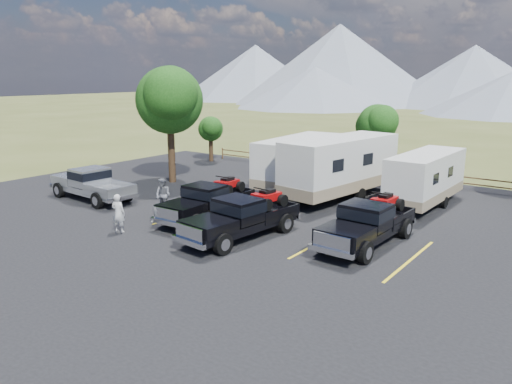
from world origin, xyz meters
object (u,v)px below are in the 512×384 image
Objects in this scene: trailer_center at (340,167)px; trailer_right at (426,179)px; pickup_silver at (92,184)px; person_a at (118,213)px; rig_right at (368,222)px; trailer_left at (298,162)px; rig_left at (208,200)px; rig_center at (243,216)px; person_b at (163,195)px; tree_big_nw at (169,100)px.

trailer_center is 1.22× the size of trailer_right.
pickup_silver is 6.99m from person_a.
trailer_center is at bearing 127.52° from rig_right.
rig_left is at bearing -93.73° from trailer_left.
rig_right is (4.95, 2.47, -0.00)m from rig_center.
person_b is (-2.82, -0.46, -0.05)m from rig_left.
trailer_right is at bearing 46.54° from rig_left.
rig_center reaches higher than person_b.
trailer_center is (3.39, 7.89, 0.93)m from rig_left.
person_b is at bearing -118.31° from trailer_center.
pickup_silver is (-8.18, -9.75, -0.76)m from trailer_left.
trailer_right reaches higher than rig_center.
rig_left is 0.95× the size of rig_center.
rig_right is at bearing -14.58° from tree_big_nw.
trailer_center reaches higher than pickup_silver.
trailer_right reaches higher than pickup_silver.
tree_big_nw is at bearing -165.78° from trailer_right.
tree_big_nw reaches higher than trailer_left.
trailer_left is at bearing 88.17° from rig_left.
person_b is (5.28, -5.81, -4.64)m from tree_big_nw.
trailer_center reaches higher than rig_center.
rig_center is at bearing -24.43° from rig_left.
trailer_right is 4.70× the size of person_b.
rig_left is 8.24m from pickup_silver.
rig_center is 11.46m from pickup_silver.
person_b is (-6.11, 0.91, -0.09)m from rig_center.
tree_big_nw is at bearing 155.76° from rig_center.
pickup_silver is (-8.17, -1.09, 0.01)m from rig_left.
person_a is at bearing -56.83° from tree_big_nw.
tree_big_nw is at bearing -177.37° from pickup_silver.
person_b is (-11.06, -1.56, -0.09)m from rig_right.
tree_big_nw reaches higher than pickup_silver.
trailer_left is at bearing 139.39° from rig_right.
rig_left is 3.33× the size of person_a.
person_b is (5.35, 0.62, -0.06)m from pickup_silver.
tree_big_nw is 17.49m from rig_right.
trailer_left is 0.91× the size of trailer_center.
rig_center is 5.53m from rig_right.
rig_right is at bearing 32.79° from rig_center.
person_a is (-1.89, -4.16, -0.05)m from rig_left.
trailer_left reaches higher than rig_center.
pickup_silver is at bearing -170.45° from rig_right.
tree_big_nw is at bearing -161.45° from trailer_left.
rig_right is 11.17m from person_b.
rig_center is at bearing -113.37° from trailer_right.
rig_right is (16.35, -4.25, -4.55)m from tree_big_nw.
tree_big_nw is 17.08m from trailer_right.
trailer_right reaches higher than rig_left.
rig_center is at bearing -18.25° from person_b.
trailer_center is 5.73× the size of person_b.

